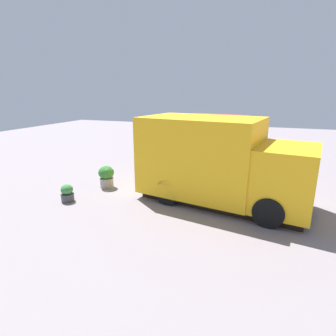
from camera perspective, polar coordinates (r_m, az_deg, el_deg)
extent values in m
plane|color=gray|center=(9.29, 7.74, -5.34)|extent=(40.00, 40.00, 0.00)
cube|color=yellow|center=(8.55, 6.89, 2.66)|extent=(3.84, 2.81, 2.37)
cube|color=yellow|center=(8.04, 23.48, -1.81)|extent=(1.85, 2.38, 1.71)
cube|color=#23172F|center=(7.93, 28.94, -0.46)|extent=(0.34, 1.77, 0.65)
cube|color=black|center=(9.55, 9.59, 4.78)|extent=(1.91, 0.36, 0.83)
cube|color=red|center=(9.69, 10.47, 10.88)|extent=(2.18, 0.96, 0.03)
cube|color=black|center=(8.68, 11.20, -6.27)|extent=(5.00, 2.59, 0.22)
cylinder|color=black|center=(7.34, 20.36, -8.74)|extent=(0.81, 0.35, 0.79)
cylinder|color=black|center=(9.22, 22.56, -4.01)|extent=(0.81, 0.35, 0.79)
cylinder|color=black|center=(8.24, -0.14, -5.04)|extent=(0.81, 0.35, 0.79)
cylinder|color=black|center=(9.94, 5.67, -1.46)|extent=(0.81, 0.35, 0.79)
ellipsoid|color=#796153|center=(12.53, 22.61, -0.62)|extent=(0.64, 0.67, 0.11)
cube|color=#796153|center=(12.40, 21.79, -0.68)|extent=(0.27, 0.37, 0.11)
cube|color=#796153|center=(12.31, 22.61, -0.88)|extent=(0.27, 0.37, 0.11)
cube|color=#B73634|center=(12.45, 22.76, 0.77)|extent=(0.36, 0.40, 0.52)
sphere|color=#D3A488|center=(12.38, 22.93, 2.33)|extent=(0.19, 0.19, 0.19)
sphere|color=black|center=(12.37, 22.94, 2.44)|extent=(0.20, 0.20, 0.20)
cube|color=#B73634|center=(12.36, 22.08, 1.06)|extent=(0.24, 0.34, 0.27)
cube|color=#B73634|center=(12.27, 22.93, 0.88)|extent=(0.24, 0.34, 0.27)
cylinder|color=gold|center=(12.18, 22.11, 0.50)|extent=(0.18, 0.36, 0.09)
cube|color=#6E9750|center=(12.18, 22.12, 0.58)|extent=(0.12, 0.29, 0.02)
cylinder|color=#474647|center=(9.12, -20.33, -5.79)|extent=(0.39, 0.39, 0.25)
torus|color=#464D4C|center=(9.09, -20.40, -5.16)|extent=(0.42, 0.42, 0.04)
ellipsoid|color=#3F8541|center=(9.03, -20.49, -4.23)|extent=(0.37, 0.37, 0.32)
sphere|color=silver|center=(9.02, -19.52, -3.98)|extent=(0.06, 0.06, 0.06)
sphere|color=silver|center=(9.01, -19.59, -3.85)|extent=(0.07, 0.07, 0.07)
sphere|color=white|center=(9.01, -21.48, -4.16)|extent=(0.08, 0.08, 0.08)
cylinder|color=gray|center=(10.01, -12.73, -2.99)|extent=(0.47, 0.47, 0.35)
torus|color=gray|center=(9.96, -12.78, -2.13)|extent=(0.49, 0.49, 0.04)
ellipsoid|color=#357A30|center=(9.90, -12.86, -0.91)|extent=(0.55, 0.55, 0.47)
sphere|color=white|center=(10.03, -13.23, 0.04)|extent=(0.07, 0.07, 0.07)
sphere|color=white|center=(9.85, -11.76, -0.24)|extent=(0.09, 0.09, 0.09)
sphere|color=white|center=(9.70, -12.86, -0.37)|extent=(0.07, 0.07, 0.07)
sphere|color=white|center=(10.07, -13.63, -0.43)|extent=(0.06, 0.06, 0.06)
sphere|color=white|center=(9.94, -11.80, -0.17)|extent=(0.06, 0.06, 0.06)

